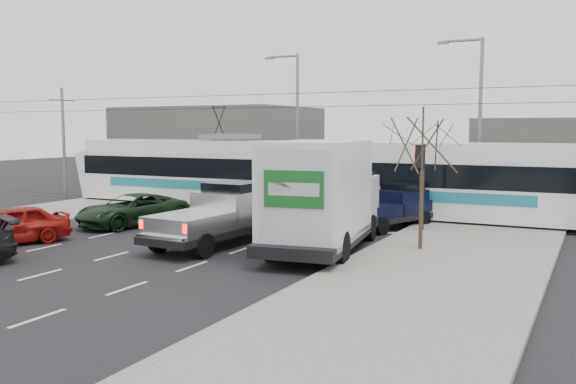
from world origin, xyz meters
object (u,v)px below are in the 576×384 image
at_px(box_truck, 323,197).
at_px(green_car, 132,210).
at_px(street_lamp_far, 295,117).
at_px(navy_pickup, 394,207).
at_px(red_car, 9,225).
at_px(bare_tree, 423,146).
at_px(street_lamp_near, 476,114).
at_px(traffic_signal, 420,168).
at_px(silver_pickup, 222,214).
at_px(tram, 299,175).

xyz_separation_m(box_truck, green_car, (-10.06, 1.31, -1.24)).
distance_m(street_lamp_far, navy_pickup, 13.40).
xyz_separation_m(navy_pickup, red_car, (-11.80, -10.43, -0.21)).
bearing_deg(bare_tree, street_lamp_near, 91.42).
bearing_deg(navy_pickup, traffic_signal, -9.04).
bearing_deg(bare_tree, navy_pickup, 117.58).
distance_m(traffic_signal, navy_pickup, 2.38).
relative_size(traffic_signal, red_car, 0.82).
bearing_deg(green_car, silver_pickup, -3.22).
bearing_deg(tram, street_lamp_near, 25.70).
bearing_deg(red_car, tram, 89.93).
xyz_separation_m(silver_pickup, box_truck, (3.97, 0.50, 0.81)).
bearing_deg(navy_pickup, tram, 177.23).
height_order(tram, navy_pickup, tram).
height_order(traffic_signal, navy_pickup, traffic_signal).
height_order(street_lamp_near, silver_pickup, street_lamp_near).
bearing_deg(traffic_signal, street_lamp_far, 138.28).
relative_size(bare_tree, tram, 0.18).
bearing_deg(silver_pickup, navy_pickup, 57.64).
distance_m(street_lamp_near, tram, 9.66).
height_order(tram, red_car, tram).
xyz_separation_m(bare_tree, green_car, (-13.25, -0.02, -3.08)).
relative_size(street_lamp_near, silver_pickup, 1.39).
bearing_deg(box_truck, silver_pickup, 178.32).
relative_size(bare_tree, traffic_signal, 1.39).
bearing_deg(green_car, box_truck, 5.91).
relative_size(traffic_signal, street_lamp_far, 0.40).
relative_size(street_lamp_far, navy_pickup, 1.84).
relative_size(bare_tree, street_lamp_near, 0.56).
bearing_deg(navy_pickup, bare_tree, -41.73).
bearing_deg(red_car, bare_tree, 45.78).
relative_size(street_lamp_near, navy_pickup, 1.84).
xyz_separation_m(green_car, red_car, (-1.05, -5.63, 0.03)).
bearing_deg(silver_pickup, street_lamp_near, 65.57).
bearing_deg(traffic_signal, bare_tree, -74.24).
height_order(silver_pickup, green_car, silver_pickup).
distance_m(street_lamp_near, box_truck, 13.53).
bearing_deg(green_car, street_lamp_far, 97.17).
height_order(traffic_signal, tram, tram).
relative_size(box_truck, red_car, 1.88).
bearing_deg(green_car, traffic_signal, 31.69).
distance_m(street_lamp_near, navy_pickup, 8.21).
bearing_deg(green_car, street_lamp_near, 54.98).
xyz_separation_m(street_lamp_near, street_lamp_far, (-11.50, 2.00, 0.00)).
xyz_separation_m(tram, box_truck, (5.24, -8.69, -0.01)).
xyz_separation_m(navy_pickup, green_car, (-10.75, -4.80, -0.24)).
xyz_separation_m(street_lamp_near, red_car, (-14.01, -17.15, -4.37)).
relative_size(street_lamp_near, red_car, 2.05).
bearing_deg(street_lamp_near, street_lamp_far, 170.13).
bearing_deg(green_car, navy_pickup, 37.41).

